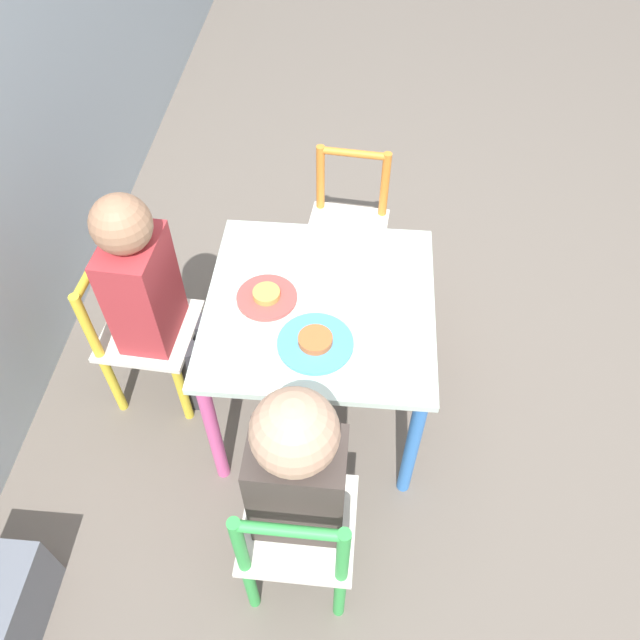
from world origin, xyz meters
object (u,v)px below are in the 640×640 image
chair_orange (347,231)px  plate_left (315,342)px  chair_green (298,537)px  chair_yellow (143,333)px  kids_table (320,320)px  child_left (299,474)px  plate_back (267,297)px  child_back (149,291)px

chair_orange → plate_left: chair_orange is taller
chair_green → chair_yellow: bearing=-46.5°
kids_table → chair_orange: chair_orange is taller
chair_green → plate_left: (0.39, -0.01, 0.23)m
child_left → plate_back: bearing=-73.5°
chair_orange → child_back: (-0.49, 0.51, 0.19)m
kids_table → child_back: bearing=86.2°
chair_green → plate_back: chair_green is taller
kids_table → plate_back: bearing=90.0°
chair_green → chair_yellow: (0.56, 0.51, 0.00)m
plate_back → chair_yellow: bearing=84.8°
plate_back → child_back: bearing=84.6°
chair_yellow → plate_left: (-0.17, -0.52, 0.23)m
chair_orange → child_left: bearing=-87.9°
chair_yellow → chair_orange: same height
child_left → chair_green: bearing=90.0°
child_back → plate_left: bearing=-106.2°
plate_left → child_left: bearing=178.7°
plate_left → chair_orange: bearing=-4.3°
chair_yellow → plate_back: bearing=-91.4°
kids_table → child_left: (-0.46, 0.01, 0.05)m
chair_yellow → chair_orange: size_ratio=1.00×
kids_table → plate_left: 0.16m
chair_green → child_left: size_ratio=0.70×
chair_yellow → plate_left: size_ratio=2.80×
child_left → kids_table: bearing=-90.0°
chair_green → plate_left: bearing=-90.3°
chair_green → child_back: (0.55, 0.45, 0.19)m
child_left → plate_back: 0.48m
chair_green → chair_orange: (1.04, -0.06, 0.00)m
chair_orange → plate_back: chair_orange is taller
plate_left → plate_back: (0.14, 0.14, 0.00)m
chair_orange → child_back: 0.73m
kids_table → child_left: 0.46m
chair_orange → plate_left: (-0.66, 0.05, 0.23)m
kids_table → child_back: (0.03, 0.46, 0.04)m
kids_table → chair_yellow: (0.03, 0.52, -0.15)m
kids_table → chair_yellow: size_ratio=1.13×
plate_left → kids_table: bearing=-0.0°
child_back → chair_orange: bearing=-42.3°
child_left → child_back: child_back is taller
chair_orange → child_back: bearing=-130.8°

